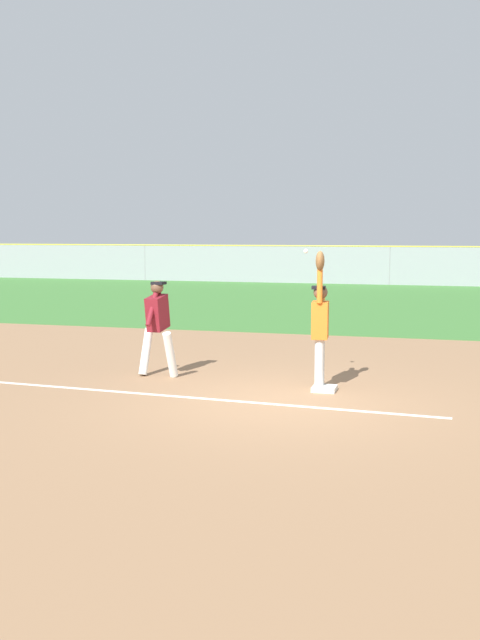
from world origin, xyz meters
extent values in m
plane|color=#936D4C|center=(0.00, 0.00, 0.00)|extent=(76.07, 76.07, 0.00)
cube|color=#3D7533|center=(0.00, 16.22, 0.01)|extent=(50.92, 17.96, 0.01)
cube|color=white|center=(-3.45, -0.01, 0.00)|extent=(11.98, 0.88, 0.01)
cube|color=white|center=(0.55, 0.89, 0.04)|extent=(0.38, 0.38, 0.08)
cylinder|color=silver|center=(0.44, 1.10, 0.42)|extent=(0.16, 0.16, 0.85)
cylinder|color=silver|center=(0.46, 0.90, 0.42)|extent=(0.16, 0.16, 0.85)
cube|color=orange|center=(0.45, 1.00, 1.15)|extent=(0.30, 0.46, 0.60)
sphere|color=brown|center=(0.45, 1.00, 1.60)|extent=(0.25, 0.25, 0.23)
cube|color=black|center=(0.42, 1.00, 1.68)|extent=(0.24, 0.22, 0.05)
cylinder|color=orange|center=(0.47, 0.78, 1.76)|extent=(0.10, 0.10, 0.62)
cylinder|color=orange|center=(0.43, 1.22, 1.45)|extent=(0.15, 0.63, 0.09)
ellipsoid|color=brown|center=(0.47, 0.78, 2.12)|extent=(0.17, 0.29, 0.32)
cylinder|color=white|center=(-2.23, 1.18, 0.42)|extent=(0.18, 0.44, 0.85)
cylinder|color=white|center=(-2.78, 1.38, 0.42)|extent=(0.18, 0.44, 0.85)
cube|color=maroon|center=(-2.51, 1.28, 1.15)|extent=(0.30, 0.54, 0.66)
sphere|color=brown|center=(-2.51, 1.28, 1.60)|extent=(0.25, 0.25, 0.23)
cube|color=black|center=(-2.47, 1.28, 1.68)|extent=(0.23, 0.22, 0.05)
cylinder|color=maroon|center=(-2.49, 1.50, 1.23)|extent=(0.12, 0.41, 0.58)
cylinder|color=maroon|center=(-2.52, 1.06, 1.23)|extent=(0.12, 0.41, 0.58)
sphere|color=white|center=(0.13, 1.40, 2.26)|extent=(0.07, 0.07, 0.07)
cube|color=#93999E|center=(0.00, 25.20, 0.92)|extent=(50.92, 0.06, 1.84)
cylinder|color=yellow|center=(0.00, 25.20, 1.87)|extent=(50.92, 0.06, 0.06)
cylinder|color=gray|center=(-12.73, 25.20, 0.92)|extent=(0.08, 0.08, 1.84)
cylinder|color=gray|center=(0.00, 25.20, 0.92)|extent=(0.08, 0.08, 1.84)
cube|color=tan|center=(-8.88, 28.05, 0.57)|extent=(4.53, 2.22, 0.55)
cube|color=#2D333D|center=(-8.88, 28.05, 1.05)|extent=(2.32, 1.91, 0.40)
cylinder|color=black|center=(-7.36, 28.88, 0.30)|extent=(0.61, 0.26, 0.60)
cylinder|color=black|center=(-7.50, 26.99, 0.30)|extent=(0.61, 0.26, 0.60)
cylinder|color=black|center=(-10.25, 29.10, 0.30)|extent=(0.61, 0.26, 0.60)
cylinder|color=black|center=(-10.39, 27.21, 0.30)|extent=(0.61, 0.26, 0.60)
cube|color=#B7B7BC|center=(-2.53, 27.59, 0.57)|extent=(4.41, 1.93, 0.55)
cube|color=#2D333D|center=(-2.53, 27.59, 1.05)|extent=(2.21, 1.76, 0.40)
cylinder|color=black|center=(-1.07, 28.53, 0.30)|extent=(0.60, 0.22, 0.60)
cylinder|color=black|center=(-1.09, 26.63, 0.30)|extent=(0.60, 0.22, 0.60)
cylinder|color=black|center=(-3.97, 28.55, 0.30)|extent=(0.60, 0.22, 0.60)
cylinder|color=black|center=(-3.99, 26.65, 0.30)|extent=(0.60, 0.22, 0.60)
cube|color=#23389E|center=(2.79, 27.68, 0.57)|extent=(4.55, 2.28, 0.55)
cube|color=#2D333D|center=(2.79, 27.68, 1.05)|extent=(2.35, 1.93, 0.40)
cylinder|color=black|center=(4.32, 28.50, 0.30)|extent=(0.62, 0.27, 0.60)
cylinder|color=black|center=(4.15, 26.60, 0.30)|extent=(0.62, 0.27, 0.60)
cylinder|color=black|center=(1.43, 28.75, 0.30)|extent=(0.62, 0.27, 0.60)
cylinder|color=black|center=(1.26, 26.86, 0.30)|extent=(0.62, 0.27, 0.60)
camera|label=1|loc=(2.29, -10.70, 2.59)|focal=40.85mm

